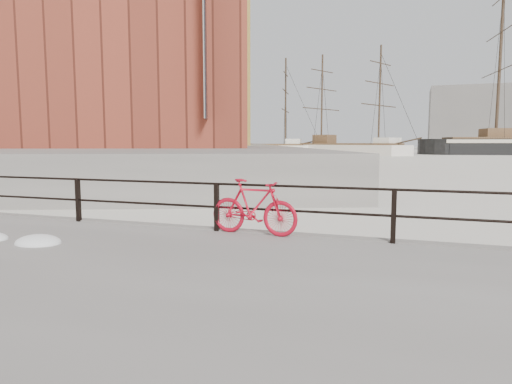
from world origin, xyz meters
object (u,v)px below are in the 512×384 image
Objects in this scene: schooner_mid at (348,155)px; workboat_far at (155,160)px; schooner_left at (256,154)px; workboat_near at (86,165)px; bicycle at (254,207)px.

schooner_mid is 2.29× the size of workboat_far.
schooner_mid is 1.07× the size of schooner_left.
workboat_near is 11.96m from workboat_far.
schooner_left is 33.42m from workboat_far.
workboat_far is at bearing 87.64° from workboat_near.
schooner_mid is at bearing 51.90° from workboat_far.
schooner_mid is at bearing 101.37° from bicycle.
workboat_near is at bearing -87.47° from schooner_mid.
schooner_mid is 17.24m from schooner_left.
schooner_mid reaches higher than workboat_near.
schooner_left is (-25.26, 72.97, -0.90)m from bicycle.
bicycle is 0.15× the size of workboat_near.
schooner_mid is 48.35m from workboat_near.
schooner_mid is at bearing 65.97° from workboat_near.
workboat_far reaches higher than bicycle.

